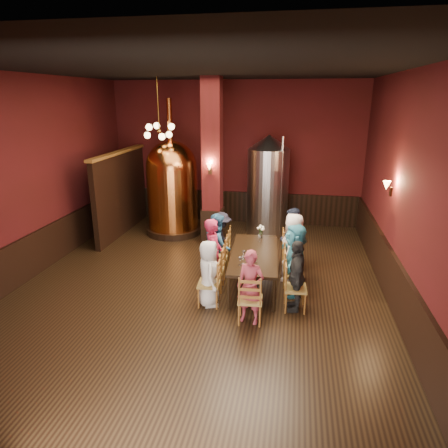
% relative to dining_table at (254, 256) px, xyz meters
% --- Properties ---
extents(room, '(10.00, 10.02, 4.50)m').
position_rel_dining_table_xyz_m(room, '(-1.15, -0.31, 1.56)').
color(room, black).
rests_on(room, ground).
extents(wainscot_right, '(0.08, 9.90, 1.00)m').
position_rel_dining_table_xyz_m(wainscot_right, '(2.81, -0.31, -0.19)').
color(wainscot_right, black).
rests_on(wainscot_right, ground).
extents(wainscot_back, '(7.90, 0.08, 1.00)m').
position_rel_dining_table_xyz_m(wainscot_back, '(-1.15, 4.65, -0.19)').
color(wainscot_back, black).
rests_on(wainscot_back, ground).
extents(wainscot_left, '(0.08, 9.90, 1.00)m').
position_rel_dining_table_xyz_m(wainscot_left, '(-5.11, -0.31, -0.19)').
color(wainscot_left, black).
rests_on(wainscot_left, ground).
extents(column, '(0.58, 0.58, 4.50)m').
position_rel_dining_table_xyz_m(column, '(-1.45, 2.49, 1.56)').
color(column, '#490F13').
rests_on(column, ground).
extents(partition, '(0.22, 3.50, 2.40)m').
position_rel_dining_table_xyz_m(partition, '(-4.35, 2.89, 0.51)').
color(partition, black).
rests_on(partition, ground).
extents(pendant_cluster, '(0.90, 0.90, 1.70)m').
position_rel_dining_table_xyz_m(pendant_cluster, '(-2.95, 2.59, 2.41)').
color(pendant_cluster, '#A57226').
rests_on(pendant_cluster, room).
extents(sconce_wall, '(0.20, 0.20, 0.36)m').
position_rel_dining_table_xyz_m(sconce_wall, '(2.75, 0.49, 1.51)').
color(sconce_wall, black).
rests_on(sconce_wall, room).
extents(sconce_column, '(0.20, 0.20, 0.36)m').
position_rel_dining_table_xyz_m(sconce_column, '(-1.45, 2.19, 1.51)').
color(sconce_column, black).
rests_on(sconce_column, column).
extents(dining_table, '(1.15, 2.46, 0.75)m').
position_rel_dining_table_xyz_m(dining_table, '(0.00, 0.00, 0.00)').
color(dining_table, black).
rests_on(dining_table, ground).
extents(chair_0, '(0.49, 0.49, 0.92)m').
position_rel_dining_table_xyz_m(chair_0, '(-0.78, -1.05, -0.23)').
color(chair_0, brown).
rests_on(chair_0, ground).
extents(person_0, '(0.61, 0.76, 1.36)m').
position_rel_dining_table_xyz_m(person_0, '(-0.78, -1.05, -0.01)').
color(person_0, silver).
rests_on(person_0, ground).
extents(chair_1, '(0.49, 0.49, 0.92)m').
position_rel_dining_table_xyz_m(chair_1, '(-0.83, -0.38, -0.23)').
color(chair_1, brown).
rests_on(chair_1, ground).
extents(person_1, '(0.47, 0.64, 1.60)m').
position_rel_dining_table_xyz_m(person_1, '(-0.83, -0.38, 0.11)').
color(person_1, '#A11B3C').
rests_on(person_1, ground).
extents(chair_2, '(0.49, 0.49, 0.92)m').
position_rel_dining_table_xyz_m(chair_2, '(-0.87, 0.27, -0.23)').
color(chair_2, brown).
rests_on(chair_2, ground).
extents(person_2, '(0.56, 0.81, 1.51)m').
position_rel_dining_table_xyz_m(person_2, '(-0.87, 0.27, 0.07)').
color(person_2, '#275984').
rests_on(person_2, ground).
extents(chair_3, '(0.49, 0.49, 0.92)m').
position_rel_dining_table_xyz_m(chair_3, '(-0.91, 0.94, -0.23)').
color(chair_3, brown).
rests_on(chair_3, ground).
extents(person_3, '(0.55, 0.90, 1.35)m').
position_rel_dining_table_xyz_m(person_3, '(-0.91, 0.94, -0.01)').
color(person_3, black).
rests_on(person_3, ground).
extents(chair_4, '(0.49, 0.49, 0.92)m').
position_rel_dining_table_xyz_m(chair_4, '(0.91, -0.94, -0.23)').
color(chair_4, brown).
rests_on(chair_4, ground).
extents(person_4, '(0.40, 0.86, 1.44)m').
position_rel_dining_table_xyz_m(person_4, '(0.91, -0.94, 0.03)').
color(person_4, black).
rests_on(person_4, ground).
extents(chair_5, '(0.49, 0.49, 0.92)m').
position_rel_dining_table_xyz_m(chair_5, '(0.87, -0.27, -0.23)').
color(chair_5, brown).
rests_on(chair_5, ground).
extents(person_5, '(0.60, 1.48, 1.55)m').
position_rel_dining_table_xyz_m(person_5, '(0.87, -0.27, 0.09)').
color(person_5, teal).
rests_on(person_5, ground).
extents(chair_6, '(0.49, 0.49, 0.92)m').
position_rel_dining_table_xyz_m(chair_6, '(0.83, 0.38, -0.23)').
color(chair_6, brown).
rests_on(chair_6, ground).
extents(person_6, '(0.68, 0.87, 1.57)m').
position_rel_dining_table_xyz_m(person_6, '(0.83, 0.38, 0.10)').
color(person_6, beige).
rests_on(person_6, ground).
extents(chair_7, '(0.49, 0.49, 0.92)m').
position_rel_dining_table_xyz_m(chair_7, '(0.78, 1.05, -0.23)').
color(chair_7, brown).
rests_on(chair_7, ground).
extents(person_7, '(0.36, 0.73, 1.50)m').
position_rel_dining_table_xyz_m(person_7, '(0.78, 1.05, 0.06)').
color(person_7, '#181E31').
rests_on(person_7, ground).
extents(chair_8, '(0.49, 0.49, 0.92)m').
position_rel_dining_table_xyz_m(chair_8, '(0.10, -1.55, -0.23)').
color(chair_8, brown).
rests_on(chair_8, ground).
extents(person_8, '(0.57, 0.44, 1.40)m').
position_rel_dining_table_xyz_m(person_8, '(0.10, -1.55, 0.01)').
color(person_8, '#943140').
rests_on(person_8, ground).
extents(copper_kettle, '(1.89, 1.89, 3.96)m').
position_rel_dining_table_xyz_m(copper_kettle, '(-2.81, 3.12, 0.76)').
color(copper_kettle, black).
rests_on(copper_kettle, ground).
extents(steel_vessel, '(1.61, 1.61, 2.96)m').
position_rel_dining_table_xyz_m(steel_vessel, '(-0.01, 3.65, 0.79)').
color(steel_vessel, '#B2B2B7').
rests_on(steel_vessel, ground).
extents(rose_vase, '(0.19, 0.19, 0.32)m').
position_rel_dining_table_xyz_m(rose_vase, '(0.04, 1.00, 0.27)').
color(rose_vase, white).
rests_on(rose_vase, dining_table).
extents(wine_glass_0, '(0.07, 0.07, 0.17)m').
position_rel_dining_table_xyz_m(wine_glass_0, '(-0.16, -0.64, 0.15)').
color(wine_glass_0, white).
rests_on(wine_glass_0, dining_table).
extents(wine_glass_1, '(0.07, 0.07, 0.17)m').
position_rel_dining_table_xyz_m(wine_glass_1, '(-0.18, -0.35, 0.15)').
color(wine_glass_1, white).
rests_on(wine_glass_1, dining_table).
extents(wine_glass_2, '(0.07, 0.07, 0.17)m').
position_rel_dining_table_xyz_m(wine_glass_2, '(-0.21, -0.71, 0.15)').
color(wine_glass_2, white).
rests_on(wine_glass_2, dining_table).
extents(wine_glass_3, '(0.07, 0.07, 0.17)m').
position_rel_dining_table_xyz_m(wine_glass_3, '(0.00, -0.56, 0.15)').
color(wine_glass_3, white).
rests_on(wine_glass_3, dining_table).
extents(wine_glass_4, '(0.07, 0.07, 0.17)m').
position_rel_dining_table_xyz_m(wine_glass_4, '(0.04, 0.71, 0.15)').
color(wine_glass_4, white).
rests_on(wine_glass_4, dining_table).
extents(wine_glass_5, '(0.07, 0.07, 0.17)m').
position_rel_dining_table_xyz_m(wine_glass_5, '(0.08, -0.51, 0.15)').
color(wine_glass_5, white).
rests_on(wine_glass_5, dining_table).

